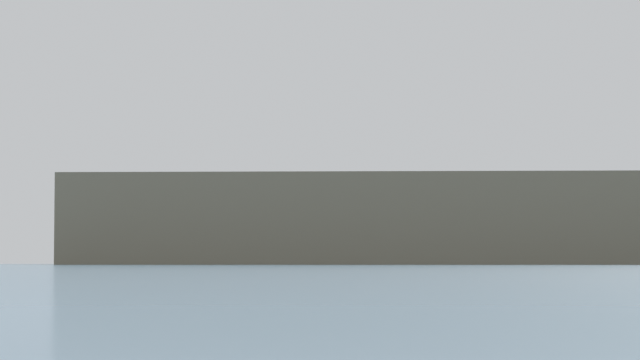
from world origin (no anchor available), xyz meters
The scene contains 0 objects.
Camera 1 is at (6.22, -11.42, 1.44)m, focal length 79.88 mm.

